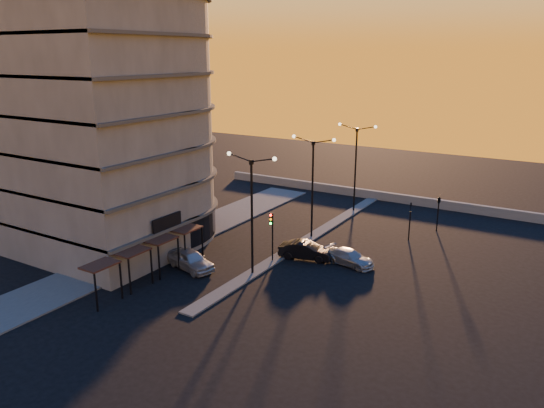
% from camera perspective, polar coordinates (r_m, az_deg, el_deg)
% --- Properties ---
extents(ground, '(120.00, 120.00, 0.00)m').
position_cam_1_polar(ground, '(41.80, -2.11, -7.53)').
color(ground, black).
rests_on(ground, ground).
extents(sidewalk_west, '(5.00, 40.00, 0.12)m').
position_cam_1_polar(sidewalk_west, '(50.73, -9.54, -3.36)').
color(sidewalk_west, '#4E4E4B').
rests_on(sidewalk_west, ground).
extents(median, '(1.20, 36.00, 0.12)m').
position_cam_1_polar(median, '(49.83, 4.26, -3.54)').
color(median, '#4E4E4B').
rests_on(median, ground).
extents(parapet, '(44.00, 0.50, 1.00)m').
position_cam_1_polar(parapet, '(63.12, 12.58, 0.74)').
color(parapet, slate).
rests_on(parapet, ground).
extents(building, '(14.35, 17.08, 25.00)m').
position_cam_1_polar(building, '(47.82, -16.58, 9.62)').
color(building, '#646158').
rests_on(building, ground).
extents(streetlamp_near, '(4.32, 0.32, 9.51)m').
position_cam_1_polar(streetlamp_near, '(39.90, -2.19, -0.14)').
color(streetlamp_near, black).
rests_on(streetlamp_near, ground).
extents(streetlamp_mid, '(4.32, 0.32, 9.51)m').
position_cam_1_polar(streetlamp_mid, '(48.27, 4.39, 2.67)').
color(streetlamp_mid, black).
rests_on(streetlamp_mid, ground).
extents(streetlamp_far, '(4.32, 0.32, 9.51)m').
position_cam_1_polar(streetlamp_far, '(57.16, 9.00, 4.60)').
color(streetlamp_far, black).
rests_on(streetlamp_far, ground).
extents(traffic_light_main, '(0.28, 0.44, 4.25)m').
position_cam_1_polar(traffic_light_main, '(43.02, -0.04, -2.70)').
color(traffic_light_main, black).
rests_on(traffic_light_main, ground).
extents(signal_east_a, '(0.13, 0.16, 3.60)m').
position_cam_1_polar(signal_east_a, '(49.99, 14.61, -1.70)').
color(signal_east_a, black).
rests_on(signal_east_a, ground).
extents(signal_east_b, '(0.42, 1.99, 3.60)m').
position_cam_1_polar(signal_east_b, '(53.02, 17.53, 0.39)').
color(signal_east_b, black).
rests_on(signal_east_b, ground).
extents(car_hatchback, '(4.95, 2.98, 1.58)m').
position_cam_1_polar(car_hatchback, '(42.89, -8.75, -5.94)').
color(car_hatchback, '#B0B4B9').
rests_on(car_hatchback, ground).
extents(car_sedan, '(4.73, 2.53, 1.48)m').
position_cam_1_polar(car_sedan, '(44.54, 3.67, -5.01)').
color(car_sedan, black).
rests_on(car_sedan, ground).
extents(car_wagon, '(4.54, 2.49, 1.25)m').
position_cam_1_polar(car_wagon, '(43.74, 8.35, -5.71)').
color(car_wagon, '#9DA1A5').
rests_on(car_wagon, ground).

